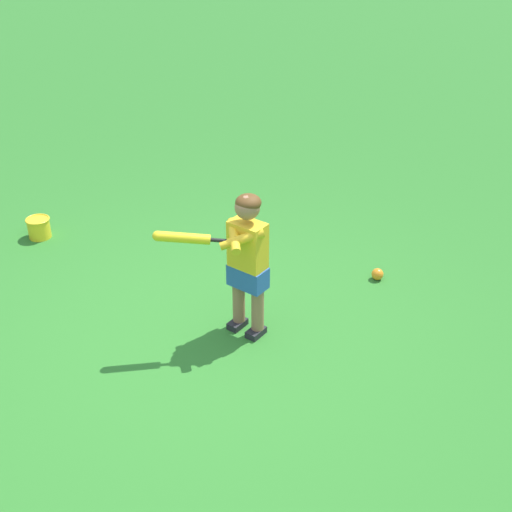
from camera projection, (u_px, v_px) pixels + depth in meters
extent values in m
plane|color=#2D7528|center=(203.00, 342.00, 4.76)|extent=(40.00, 40.00, 0.00)
cube|color=#232328|center=(256.00, 332.00, 4.82)|extent=(0.15, 0.17, 0.05)
cylinder|color=#996B4C|center=(258.00, 310.00, 4.74)|extent=(0.09, 0.09, 0.34)
cube|color=#232328|center=(237.00, 324.00, 4.90)|extent=(0.15, 0.17, 0.05)
cylinder|color=#996B4C|center=(239.00, 302.00, 4.82)|extent=(0.09, 0.09, 0.34)
cube|color=#2856A8|center=(248.00, 276.00, 4.65)|extent=(0.31, 0.25, 0.16)
cube|color=yellow|center=(248.00, 245.00, 4.53)|extent=(0.29, 0.24, 0.34)
sphere|color=#996B4C|center=(247.00, 207.00, 4.38)|extent=(0.17, 0.17, 0.17)
ellipsoid|color=#563819|center=(248.00, 203.00, 4.37)|extent=(0.23, 0.23, 0.11)
sphere|color=yellow|center=(235.00, 241.00, 4.38)|extent=(0.04, 0.04, 0.04)
cylinder|color=black|center=(221.00, 240.00, 4.37)|extent=(0.14, 0.07, 0.05)
cylinder|color=yellow|center=(184.00, 238.00, 4.33)|extent=(0.35, 0.17, 0.11)
sphere|color=yellow|center=(157.00, 236.00, 4.30)|extent=(0.07, 0.07, 0.07)
cylinder|color=yellow|center=(242.00, 239.00, 4.38)|extent=(0.31, 0.16, 0.14)
cylinder|color=yellow|center=(234.00, 236.00, 4.42)|extent=(0.16, 0.31, 0.14)
sphere|color=orange|center=(377.00, 274.00, 5.45)|extent=(0.10, 0.10, 0.10)
cylinder|color=yellow|center=(39.00, 228.00, 6.05)|extent=(0.20, 0.20, 0.18)
torus|color=yellow|center=(37.00, 219.00, 6.00)|extent=(0.22, 0.22, 0.02)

